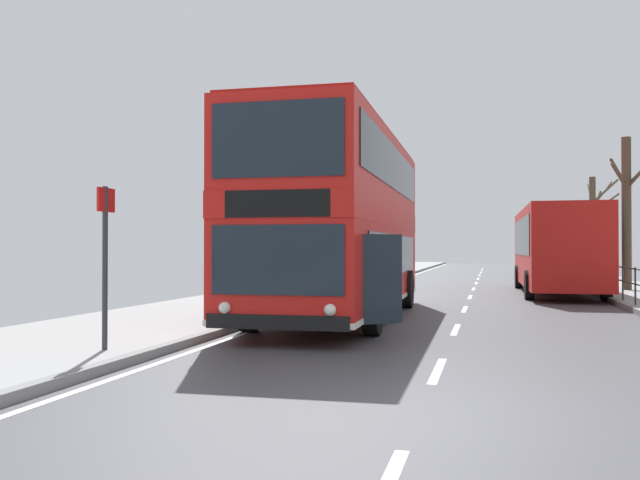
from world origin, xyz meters
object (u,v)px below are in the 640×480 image
at_px(bare_tree_far_00, 594,223).
at_px(bare_tree_far_01, 627,209).
at_px(bus_stop_sign_near, 105,248).
at_px(double_decker_bus_main, 340,222).
at_px(background_bus_far_lane, 556,248).

xyz_separation_m(bare_tree_far_00, bare_tree_far_01, (-0.49, -12.01, 0.08)).
bearing_deg(bus_stop_sign_near, double_decker_bus_main, 72.26).
xyz_separation_m(double_decker_bus_main, bare_tree_far_00, (8.77, 23.24, 0.73)).
relative_size(bus_stop_sign_near, bare_tree_far_01, 0.44).
bearing_deg(background_bus_far_lane, bare_tree_far_00, 76.55).
xyz_separation_m(bus_stop_sign_near, bare_tree_far_01, (10.42, 17.89, 1.43)).
relative_size(double_decker_bus_main, bare_tree_far_00, 1.97).
bearing_deg(bus_stop_sign_near, background_bus_far_lane, 65.47).
distance_m(double_decker_bus_main, background_bus_far_lane, 12.10).
bearing_deg(background_bus_far_lane, double_decker_bus_main, -118.46).
xyz_separation_m(double_decker_bus_main, bus_stop_sign_near, (-2.13, -6.67, -0.62)).
distance_m(double_decker_bus_main, bus_stop_sign_near, 7.03).
xyz_separation_m(background_bus_far_lane, bare_tree_far_00, (3.02, 12.62, 1.32)).
height_order(bus_stop_sign_near, bare_tree_far_00, bare_tree_far_00).
height_order(background_bus_far_lane, bus_stop_sign_near, background_bus_far_lane).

